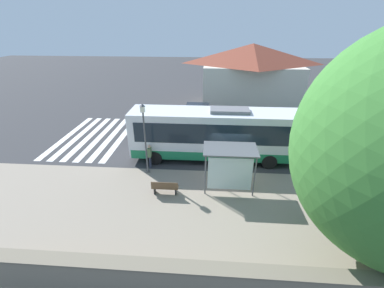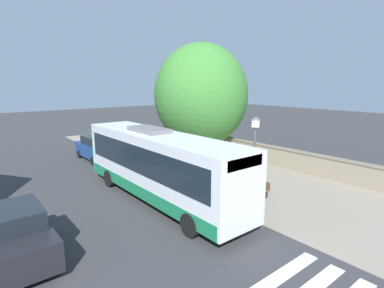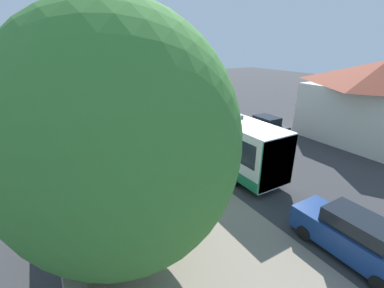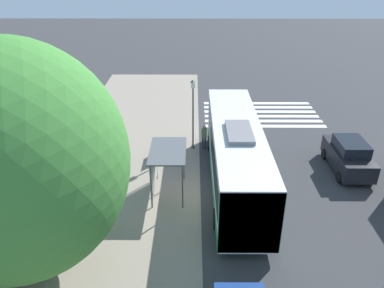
% 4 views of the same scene
% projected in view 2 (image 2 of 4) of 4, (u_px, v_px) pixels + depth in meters
% --- Properties ---
extents(ground_plane, '(120.00, 120.00, 0.00)m').
position_uv_depth(ground_plane, '(177.00, 187.00, 17.83)').
color(ground_plane, '#353538').
rests_on(ground_plane, ground).
extents(sidewalk_plaza, '(9.00, 44.00, 0.02)m').
position_uv_depth(sidewalk_plaza, '(230.00, 173.00, 20.60)').
color(sidewalk_plaza, gray).
rests_on(sidewalk_plaza, ground).
extents(stone_wall, '(0.60, 20.00, 1.45)m').
position_uv_depth(stone_wall, '(267.00, 154.00, 22.96)').
color(stone_wall, gray).
rests_on(stone_wall, ground).
extents(bus, '(2.64, 11.72, 3.76)m').
position_uv_depth(bus, '(158.00, 164.00, 15.55)').
color(bus, silver).
rests_on(bus, ground).
extents(bus_shelter, '(1.84, 3.01, 2.58)m').
position_uv_depth(bus_shelter, '(203.00, 148.00, 18.38)').
color(bus_shelter, '#515459').
rests_on(bus_shelter, ground).
extents(pedestrian, '(0.34, 0.22, 1.67)m').
position_uv_depth(pedestrian, '(242.00, 199.00, 13.38)').
color(pedestrian, '#2D3347').
rests_on(pedestrian, ground).
extents(bench, '(0.40, 1.52, 0.88)m').
position_uv_depth(bench, '(257.00, 187.00, 16.45)').
color(bench, brown).
rests_on(bench, ground).
extents(street_lamp_near, '(0.28, 0.28, 4.66)m').
position_uv_depth(street_lamp_near, '(254.00, 158.00, 13.45)').
color(street_lamp_near, '#4C4C51').
rests_on(street_lamp_near, ground).
extents(shade_tree, '(7.76, 7.76, 9.34)m').
position_uv_depth(shade_tree, '(201.00, 96.00, 24.90)').
color(shade_tree, brown).
rests_on(shade_tree, ground).
extents(parked_car_behind_bus, '(1.85, 4.62, 1.91)m').
position_uv_depth(parked_car_behind_bus, '(95.00, 148.00, 24.10)').
color(parked_car_behind_bus, navy).
rests_on(parked_car_behind_bus, ground).
extents(parked_car_far_lane, '(1.95, 4.15, 1.94)m').
position_uv_depth(parked_car_far_lane, '(18.00, 235.00, 10.27)').
color(parked_car_far_lane, black).
rests_on(parked_car_far_lane, ground).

